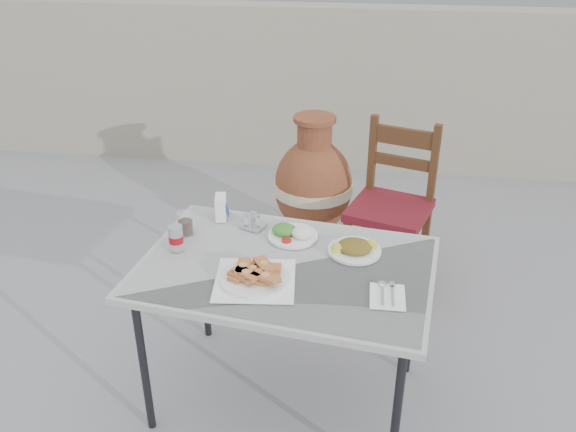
# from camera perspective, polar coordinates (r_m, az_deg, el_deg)

# --- Properties ---
(ground) EXTENTS (80.00, 80.00, 0.00)m
(ground) POSITION_cam_1_polar(r_m,az_deg,el_deg) (2.78, -1.01, -15.24)
(ground) COLOR slate
(ground) RESTS_ON ground
(cafe_table) EXTENTS (1.19, 0.88, 0.67)m
(cafe_table) POSITION_cam_1_polar(r_m,az_deg,el_deg) (2.32, -0.21, -5.54)
(cafe_table) COLOR black
(cafe_table) RESTS_ON ground
(pide_plate) EXTENTS (0.32, 0.32, 0.06)m
(pide_plate) POSITION_cam_1_polar(r_m,az_deg,el_deg) (2.20, -3.12, -5.47)
(pide_plate) COLOR white
(pide_plate) RESTS_ON cafe_table
(salad_rice_plate) EXTENTS (0.20, 0.20, 0.05)m
(salad_rice_plate) POSITION_cam_1_polar(r_m,az_deg,el_deg) (2.47, 0.41, -1.61)
(salad_rice_plate) COLOR white
(salad_rice_plate) RESTS_ON cafe_table
(salad_chopped_plate) EXTENTS (0.21, 0.21, 0.04)m
(salad_chopped_plate) POSITION_cam_1_polar(r_m,az_deg,el_deg) (2.38, 6.25, -2.99)
(salad_chopped_plate) COLOR white
(salad_chopped_plate) RESTS_ON cafe_table
(soda_can) EXTENTS (0.06, 0.06, 0.10)m
(soda_can) POSITION_cam_1_polar(r_m,az_deg,el_deg) (2.41, -10.44, -2.02)
(soda_can) COLOR silver
(soda_can) RESTS_ON cafe_table
(cola_glass) EXTENTS (0.07, 0.07, 0.09)m
(cola_glass) POSITION_cam_1_polar(r_m,az_deg,el_deg) (2.52, -9.58, -0.75)
(cola_glass) COLOR white
(cola_glass) RESTS_ON cafe_table
(napkin_holder) EXTENTS (0.07, 0.09, 0.10)m
(napkin_holder) POSITION_cam_1_polar(r_m,az_deg,el_deg) (2.61, -6.30, 0.82)
(napkin_holder) COLOR white
(napkin_holder) RESTS_ON cafe_table
(condiment_caddy) EXTENTS (0.12, 0.11, 0.07)m
(condiment_caddy) POSITION_cam_1_polar(r_m,az_deg,el_deg) (2.54, -3.34, -0.59)
(condiment_caddy) COLOR silver
(condiment_caddy) RESTS_ON cafe_table
(cutlery_napkin) EXTENTS (0.12, 0.17, 0.01)m
(cutlery_napkin) POSITION_cam_1_polar(r_m,az_deg,el_deg) (2.16, 9.23, -7.23)
(cutlery_napkin) COLOR white
(cutlery_napkin) RESTS_ON cafe_table
(chair) EXTENTS (0.49, 0.49, 0.88)m
(chair) POSITION_cam_1_polar(r_m,az_deg,el_deg) (3.25, 9.70, 1.07)
(chair) COLOR #381D0F
(chair) RESTS_ON ground
(terracotta_urn) EXTENTS (0.46, 0.46, 0.81)m
(terracotta_urn) POSITION_cam_1_polar(r_m,az_deg,el_deg) (3.58, 2.38, 2.70)
(terracotta_urn) COLOR brown
(terracotta_urn) RESTS_ON ground
(back_wall) EXTENTS (6.00, 0.25, 1.20)m
(back_wall) POSITION_cam_1_polar(r_m,az_deg,el_deg) (4.69, 3.66, 11.83)
(back_wall) COLOR gray
(back_wall) RESTS_ON ground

